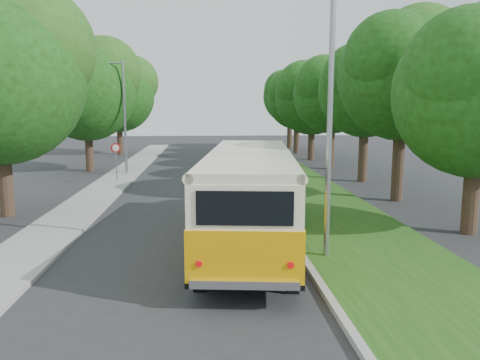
{
  "coord_description": "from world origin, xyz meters",
  "views": [
    {
      "loc": [
        0.78,
        -15.69,
        4.48
      ],
      "look_at": [
        2.16,
        3.44,
        1.5
      ],
      "focal_mm": 35.0,
      "sensor_mm": 36.0,
      "label": 1
    }
  ],
  "objects": [
    {
      "name": "ground",
      "position": [
        0.0,
        0.0,
        0.0
      ],
      "size": [
        120.0,
        120.0,
        0.0
      ],
      "primitive_type": "plane",
      "color": "#2B2B2E",
      "rests_on": "ground"
    },
    {
      "name": "curb",
      "position": [
        3.6,
        5.0,
        0.07
      ],
      "size": [
        0.2,
        70.0,
        0.15
      ],
      "primitive_type": "cube",
      "color": "gray",
      "rests_on": "ground"
    },
    {
      "name": "grass_verge",
      "position": [
        5.95,
        5.0,
        0.07
      ],
      "size": [
        4.5,
        70.0,
        0.13
      ],
      "primitive_type": "cube",
      "color": "#1F4A13",
      "rests_on": "ground"
    },
    {
      "name": "sidewalk",
      "position": [
        -4.8,
        5.0,
        0.06
      ],
      "size": [
        2.2,
        70.0,
        0.12
      ],
      "primitive_type": "cube",
      "color": "gray",
      "rests_on": "ground"
    },
    {
      "name": "treeline",
      "position": [
        3.15,
        17.99,
        5.93
      ],
      "size": [
        24.27,
        41.91,
        9.46
      ],
      "color": "#332319",
      "rests_on": "ground"
    },
    {
      "name": "lamppost_near",
      "position": [
        4.21,
        -2.5,
        4.37
      ],
      "size": [
        1.71,
        0.16,
        8.0
      ],
      "color": "gray",
      "rests_on": "ground"
    },
    {
      "name": "lamppost_far",
      "position": [
        -4.7,
        16.0,
        4.12
      ],
      "size": [
        1.71,
        0.16,
        7.5
      ],
      "color": "gray",
      "rests_on": "ground"
    },
    {
      "name": "warning_sign",
      "position": [
        -4.5,
        11.98,
        1.71
      ],
      "size": [
        0.56,
        0.1,
        2.5
      ],
      "color": "gray",
      "rests_on": "ground"
    },
    {
      "name": "vintage_bus",
      "position": [
        2.18,
        -0.8,
        1.57
      ],
      "size": [
        3.91,
        10.82,
        3.14
      ],
      "primitive_type": null,
      "rotation": [
        0.0,
        0.0,
        -0.11
      ],
      "color": "#F2A807",
      "rests_on": "ground"
    },
    {
      "name": "car_silver",
      "position": [
        2.85,
        10.28,
        0.62
      ],
      "size": [
        1.59,
        3.69,
        1.24
      ],
      "primitive_type": "imported",
      "rotation": [
        0.0,
        0.0,
        0.03
      ],
      "color": "silver",
      "rests_on": "ground"
    },
    {
      "name": "car_white",
      "position": [
        2.01,
        15.72,
        0.62
      ],
      "size": [
        2.18,
        3.98,
        1.24
      ],
      "primitive_type": "imported",
      "rotation": [
        0.0,
        0.0,
        -0.24
      ],
      "color": "silver",
      "rests_on": "ground"
    },
    {
      "name": "car_blue",
      "position": [
        2.37,
        22.13,
        0.66
      ],
      "size": [
        2.13,
        4.67,
        1.33
      ],
      "primitive_type": "imported",
      "rotation": [
        0.0,
        0.0,
        0.06
      ],
      "color": "navy",
      "rests_on": "ground"
    },
    {
      "name": "car_grey",
      "position": [
        3.0,
        25.95,
        0.73
      ],
      "size": [
        2.69,
        5.39,
        1.47
      ],
      "primitive_type": "imported",
      "rotation": [
        0.0,
        0.0,
        0.05
      ],
      "color": "#55585D",
      "rests_on": "ground"
    }
  ]
}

